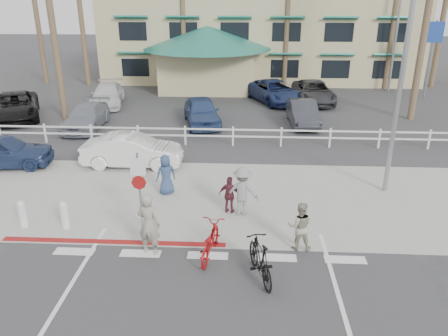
# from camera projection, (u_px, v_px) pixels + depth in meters

# --- Properties ---
(ground) EXTENTS (140.00, 140.00, 0.00)m
(ground) POSITION_uv_depth(u_px,v_px,m) (206.00, 268.00, 12.28)
(ground) COLOR #333335
(bike_path) EXTENTS (12.00, 16.00, 0.01)m
(bike_path) POSITION_uv_depth(u_px,v_px,m) (198.00, 317.00, 10.43)
(bike_path) COLOR #333335
(bike_path) RESTS_ON ground
(sidewalk_plaza) EXTENTS (22.00, 7.00, 0.01)m
(sidewalk_plaza) POSITION_uv_depth(u_px,v_px,m) (217.00, 198.00, 16.44)
(sidewalk_plaza) COLOR gray
(sidewalk_plaza) RESTS_ON ground
(cross_street) EXTENTS (40.00, 5.00, 0.01)m
(cross_street) POSITION_uv_depth(u_px,v_px,m) (223.00, 160.00, 20.14)
(cross_street) COLOR #333335
(cross_street) RESTS_ON ground
(parking_lot) EXTENTS (50.00, 16.00, 0.01)m
(parking_lot) POSITION_uv_depth(u_px,v_px,m) (231.00, 109.00, 28.93)
(parking_lot) COLOR #333335
(parking_lot) RESTS_ON ground
(curb_red) EXTENTS (7.00, 0.25, 0.02)m
(curb_red) POSITION_uv_depth(u_px,v_px,m) (113.00, 242.00, 13.54)
(curb_red) COLOR maroon
(curb_red) RESTS_ON ground
(rail_fence) EXTENTS (29.40, 0.16, 1.00)m
(rail_fence) POSITION_uv_depth(u_px,v_px,m) (235.00, 136.00, 21.78)
(rail_fence) COLOR silver
(rail_fence) RESTS_ON ground
(building) EXTENTS (28.00, 16.00, 11.30)m
(building) POSITION_uv_depth(u_px,v_px,m) (259.00, 10.00, 38.73)
(building) COLOR #C2B485
(building) RESTS_ON ground
(sign_post) EXTENTS (0.50, 0.10, 2.90)m
(sign_post) POSITION_uv_depth(u_px,v_px,m) (140.00, 187.00, 13.88)
(sign_post) COLOR gray
(sign_post) RESTS_ON ground
(bollard_0) EXTENTS (0.26, 0.26, 0.95)m
(bollard_0) POSITION_uv_depth(u_px,v_px,m) (64.00, 215.00, 14.19)
(bollard_0) COLOR silver
(bollard_0) RESTS_ON ground
(bollard_1) EXTENTS (0.26, 0.26, 0.95)m
(bollard_1) POSITION_uv_depth(u_px,v_px,m) (23.00, 214.00, 14.26)
(bollard_1) COLOR silver
(bollard_1) RESTS_ON ground
(streetlight_0) EXTENTS (0.60, 2.00, 9.00)m
(streetlight_0) POSITION_uv_depth(u_px,v_px,m) (402.00, 75.00, 15.35)
(streetlight_0) COLOR gray
(streetlight_0) RESTS_ON ground
(streetlight_1) EXTENTS (0.60, 2.00, 9.50)m
(streetlight_1) POSITION_uv_depth(u_px,v_px,m) (397.00, 27.00, 32.10)
(streetlight_1) COLOR gray
(streetlight_1) RESTS_ON ground
(info_sign) EXTENTS (1.20, 0.16, 5.60)m
(info_sign) POSITION_uv_depth(u_px,v_px,m) (431.00, 58.00, 30.88)
(info_sign) COLOR navy
(info_sign) RESTS_ON ground
(palm_1) EXTENTS (4.00, 4.00, 13.00)m
(palm_1) POSITION_uv_depth(u_px,v_px,m) (79.00, 1.00, 33.56)
(palm_1) COLOR #1A3715
(palm_1) RESTS_ON ground
(palm_5) EXTENTS (4.00, 4.00, 13.00)m
(palm_5) POSITION_uv_depth(u_px,v_px,m) (288.00, 2.00, 32.76)
(palm_5) COLOR #1A3715
(palm_5) RESTS_ON ground
(palm_10) EXTENTS (4.00, 4.00, 12.00)m
(palm_10) POSITION_uv_depth(u_px,v_px,m) (51.00, 15.00, 24.39)
(palm_10) COLOR #1A3715
(palm_10) RESTS_ON ground
(bike_red) EXTENTS (0.96, 1.99, 1.00)m
(bike_red) POSITION_uv_depth(u_px,v_px,m) (210.00, 241.00, 12.65)
(bike_red) COLOR #94090D
(bike_red) RESTS_ON ground
(rider_red) EXTENTS (0.80, 0.63, 1.93)m
(rider_red) POSITION_uv_depth(u_px,v_px,m) (149.00, 224.00, 12.63)
(rider_red) COLOR gray
(rider_red) RESTS_ON ground
(bike_black) EXTENTS (1.06, 2.02, 1.17)m
(bike_black) POSITION_uv_depth(u_px,v_px,m) (260.00, 259.00, 11.66)
(bike_black) COLOR black
(bike_black) RESTS_ON ground
(rider_black) EXTENTS (0.76, 0.60, 1.54)m
(rider_black) POSITION_uv_depth(u_px,v_px,m) (300.00, 226.00, 12.93)
(rider_black) COLOR #9E9B83
(rider_black) RESTS_ON ground
(pedestrian_a) EXTENTS (1.23, 0.83, 1.77)m
(pedestrian_a) POSITION_uv_depth(u_px,v_px,m) (242.00, 191.00, 14.90)
(pedestrian_a) COLOR gray
(pedestrian_a) RESTS_ON ground
(pedestrian_child) EXTENTS (0.85, 0.51, 1.36)m
(pedestrian_child) POSITION_uv_depth(u_px,v_px,m) (230.00, 195.00, 15.10)
(pedestrian_child) COLOR #59222E
(pedestrian_child) RESTS_ON ground
(pedestrian_b) EXTENTS (0.90, 0.77, 1.55)m
(pedestrian_b) POSITION_uv_depth(u_px,v_px,m) (166.00, 175.00, 16.53)
(pedestrian_b) COLOR navy
(pedestrian_b) RESTS_ON ground
(car_white_sedan) EXTENTS (4.36, 1.56, 1.43)m
(car_white_sedan) POSITION_uv_depth(u_px,v_px,m) (132.00, 150.00, 19.21)
(car_white_sedan) COLOR silver
(car_white_sedan) RESTS_ON ground
(car_red_compact) EXTENTS (4.48, 2.32, 1.46)m
(car_red_compact) POSITION_uv_depth(u_px,v_px,m) (2.00, 151.00, 19.11)
(car_red_compact) COLOR navy
(car_red_compact) RESTS_ON ground
(lot_car_0) EXTENTS (4.67, 6.13, 1.55)m
(lot_car_0) POSITION_uv_depth(u_px,v_px,m) (15.00, 106.00, 26.37)
(lot_car_0) COLOR black
(lot_car_0) RESTS_ON ground
(lot_car_1) EXTENTS (1.97, 4.59, 1.32)m
(lot_car_1) POSITION_uv_depth(u_px,v_px,m) (87.00, 117.00, 24.60)
(lot_car_1) COLOR gray
(lot_car_1) RESTS_ON ground
(lot_car_2) EXTENTS (2.79, 4.84, 1.55)m
(lot_car_2) POSITION_uv_depth(u_px,v_px,m) (202.00, 111.00, 25.20)
(lot_car_2) COLOR navy
(lot_car_2) RESTS_ON ground
(lot_car_3) EXTENTS (1.68, 4.30, 1.40)m
(lot_car_3) POSITION_uv_depth(u_px,v_px,m) (303.00, 113.00, 25.20)
(lot_car_3) COLOR #2C2E35
(lot_car_3) RESTS_ON ground
(lot_car_4) EXTENTS (2.84, 5.14, 1.41)m
(lot_car_4) POSITION_uv_depth(u_px,v_px,m) (107.00, 95.00, 29.54)
(lot_car_4) COLOR silver
(lot_car_4) RESTS_ON ground
(lot_car_5) EXTENTS (2.73, 5.43, 1.47)m
(lot_car_5) POSITION_uv_depth(u_px,v_px,m) (313.00, 92.00, 30.26)
(lot_car_5) COLOR #303035
(lot_car_5) RESTS_ON ground
(lot_car_6) EXTENTS (4.42, 5.89, 1.49)m
(lot_car_6) POSITION_uv_depth(u_px,v_px,m) (275.00, 91.00, 30.39)
(lot_car_6) COLOR navy
(lot_car_6) RESTS_ON ground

